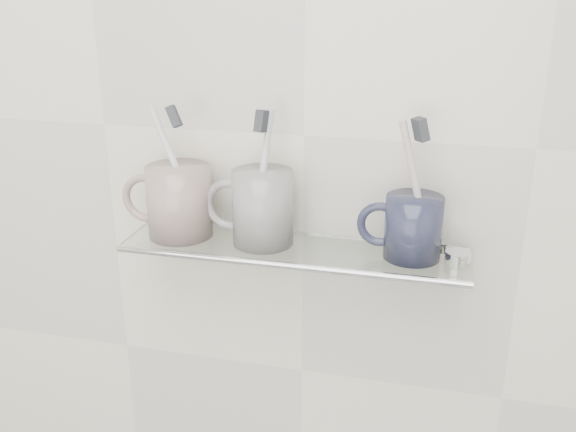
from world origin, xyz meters
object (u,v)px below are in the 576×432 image
(mug_right, at_px, (413,227))
(mug_left, at_px, (179,201))
(shelf_glass, at_px, (294,250))
(mug_center, at_px, (263,208))

(mug_right, bearing_deg, mug_left, -159.66)
(shelf_glass, distance_m, mug_center, 0.08)
(mug_left, xyz_separation_m, mug_right, (0.34, 0.00, -0.01))
(shelf_glass, bearing_deg, mug_left, 178.38)
(mug_left, height_order, mug_center, mug_center)
(mug_center, relative_size, mug_right, 1.23)
(mug_left, bearing_deg, mug_center, -16.86)
(shelf_glass, relative_size, mug_center, 4.57)
(mug_left, bearing_deg, mug_right, -16.86)
(mug_center, bearing_deg, mug_left, -162.92)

